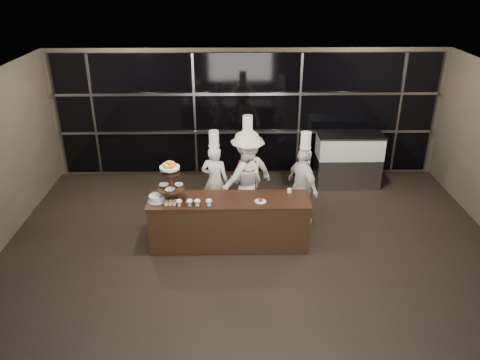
{
  "coord_description": "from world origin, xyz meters",
  "views": [
    {
      "loc": [
        -0.35,
        -5.43,
        4.71
      ],
      "look_at": [
        -0.21,
        2.15,
        1.15
      ],
      "focal_mm": 35.0,
      "sensor_mm": 36.0,
      "label": 1
    }
  ],
  "objects_px": {
    "display_case": "(348,157)",
    "chef_a": "(215,180)",
    "buffet_counter": "(229,222)",
    "chef_b": "(247,183)",
    "chef_d": "(303,185)",
    "layer_cake": "(156,198)",
    "display_stand": "(170,178)",
    "chef_c": "(247,173)"
  },
  "relations": [
    {
      "from": "layer_cake",
      "to": "chef_d",
      "type": "bearing_deg",
      "value": 16.8
    },
    {
      "from": "chef_b",
      "to": "chef_c",
      "type": "bearing_deg",
      "value": 74.92
    },
    {
      "from": "buffet_counter",
      "to": "chef_d",
      "type": "height_order",
      "value": "chef_d"
    },
    {
      "from": "chef_b",
      "to": "chef_c",
      "type": "height_order",
      "value": "chef_c"
    },
    {
      "from": "buffet_counter",
      "to": "chef_d",
      "type": "bearing_deg",
      "value": 28.15
    },
    {
      "from": "layer_cake",
      "to": "display_case",
      "type": "distance_m",
      "value": 4.68
    },
    {
      "from": "display_stand",
      "to": "chef_d",
      "type": "height_order",
      "value": "chef_d"
    },
    {
      "from": "chef_c",
      "to": "chef_d",
      "type": "bearing_deg",
      "value": -19.8
    },
    {
      "from": "display_case",
      "to": "chef_d",
      "type": "relative_size",
      "value": 0.77
    },
    {
      "from": "chef_a",
      "to": "layer_cake",
      "type": "bearing_deg",
      "value": -131.04
    },
    {
      "from": "chef_c",
      "to": "buffet_counter",
      "type": "bearing_deg",
      "value": -107.51
    },
    {
      "from": "chef_c",
      "to": "chef_b",
      "type": "bearing_deg",
      "value": -105.08
    },
    {
      "from": "buffet_counter",
      "to": "chef_b",
      "type": "xyz_separation_m",
      "value": [
        0.34,
        1.08,
        0.26
      ]
    },
    {
      "from": "layer_cake",
      "to": "chef_b",
      "type": "bearing_deg",
      "value": 35.19
    },
    {
      "from": "layer_cake",
      "to": "buffet_counter",
      "type": "bearing_deg",
      "value": 2.28
    },
    {
      "from": "chef_a",
      "to": "display_stand",
      "type": "bearing_deg",
      "value": -123.87
    },
    {
      "from": "buffet_counter",
      "to": "display_stand",
      "type": "relative_size",
      "value": 3.81
    },
    {
      "from": "display_case",
      "to": "chef_d",
      "type": "bearing_deg",
      "value": -127.07
    },
    {
      "from": "chef_b",
      "to": "chef_a",
      "type": "bearing_deg",
      "value": -179.41
    },
    {
      "from": "chef_c",
      "to": "layer_cake",
      "type": "bearing_deg",
      "value": -143.71
    },
    {
      "from": "layer_cake",
      "to": "chef_a",
      "type": "relative_size",
      "value": 0.17
    },
    {
      "from": "display_case",
      "to": "chef_b",
      "type": "height_order",
      "value": "chef_b"
    },
    {
      "from": "display_case",
      "to": "display_stand",
      "type": "bearing_deg",
      "value": -146.46
    },
    {
      "from": "display_stand",
      "to": "chef_a",
      "type": "relative_size",
      "value": 0.41
    },
    {
      "from": "display_case",
      "to": "chef_b",
      "type": "distance_m",
      "value": 2.72
    },
    {
      "from": "layer_cake",
      "to": "display_stand",
      "type": "bearing_deg",
      "value": 10.97
    },
    {
      "from": "chef_b",
      "to": "chef_c",
      "type": "xyz_separation_m",
      "value": [
        0.02,
        0.06,
        0.18
      ]
    },
    {
      "from": "display_case",
      "to": "chef_a",
      "type": "xyz_separation_m",
      "value": [
        -2.97,
        -1.37,
        0.1
      ]
    },
    {
      "from": "chef_a",
      "to": "chef_d",
      "type": "relative_size",
      "value": 0.96
    },
    {
      "from": "display_case",
      "to": "chef_a",
      "type": "distance_m",
      "value": 3.28
    },
    {
      "from": "buffet_counter",
      "to": "layer_cake",
      "type": "relative_size",
      "value": 9.47
    },
    {
      "from": "display_case",
      "to": "chef_a",
      "type": "relative_size",
      "value": 0.8
    },
    {
      "from": "chef_c",
      "to": "chef_a",
      "type": "bearing_deg",
      "value": -174.22
    },
    {
      "from": "display_stand",
      "to": "display_case",
      "type": "bearing_deg",
      "value": 33.54
    },
    {
      "from": "display_stand",
      "to": "layer_cake",
      "type": "relative_size",
      "value": 2.48
    },
    {
      "from": "buffet_counter",
      "to": "chef_a",
      "type": "relative_size",
      "value": 1.57
    },
    {
      "from": "buffet_counter",
      "to": "display_case",
      "type": "height_order",
      "value": "display_case"
    },
    {
      "from": "chef_a",
      "to": "chef_d",
      "type": "height_order",
      "value": "chef_d"
    },
    {
      "from": "buffet_counter",
      "to": "chef_b",
      "type": "distance_m",
      "value": 1.16
    },
    {
      "from": "buffet_counter",
      "to": "display_case",
      "type": "distance_m",
      "value": 3.64
    },
    {
      "from": "display_stand",
      "to": "display_case",
      "type": "distance_m",
      "value": 4.48
    },
    {
      "from": "chef_a",
      "to": "chef_b",
      "type": "xyz_separation_m",
      "value": [
        0.62,
        0.01,
        -0.06
      ]
    }
  ]
}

